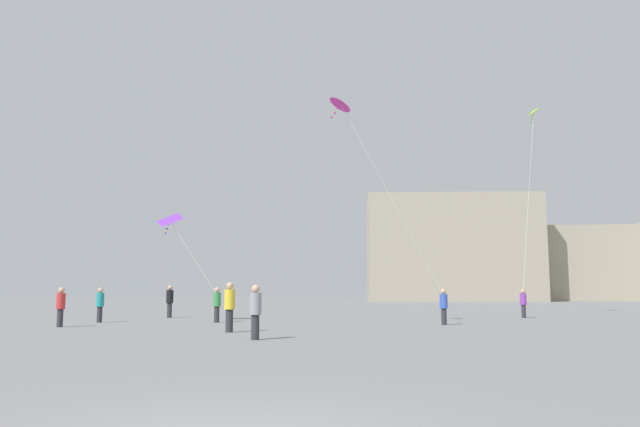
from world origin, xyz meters
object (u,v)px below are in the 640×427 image
object	(u,v)px
building_centre_hall	(560,265)
kite_violet_delta	(170,220)
person_in_purple	(523,302)
person_in_blue	(444,305)
building_left_hall	(453,248)
person_in_red	(61,305)
person_in_green	(217,303)
person_in_grey	(255,310)
kite_lime_diamond	(533,113)
person_in_black	(170,300)
person_in_teal	(100,303)
person_in_yellow	(230,305)
kite_magenta_diamond	(341,105)

from	to	relation	value
building_centre_hall	kite_violet_delta	bearing A→B (deg)	-122.24
person_in_purple	person_in_blue	bearing A→B (deg)	58.58
building_left_hall	person_in_red	bearing A→B (deg)	-113.14
person_in_red	person_in_green	world-z (taller)	person_in_green
person_in_grey	kite_lime_diamond	bearing A→B (deg)	94.82
person_in_purple	person_in_black	xyz separation A→B (m)	(-19.86, -0.65, 0.12)
person_in_grey	person_in_teal	bearing A→B (deg)	173.11
person_in_yellow	person_in_teal	xyz separation A→B (m)	(-7.52, 6.67, -0.09)
person_in_grey	person_in_purple	world-z (taller)	person_in_grey
person_in_teal	person_in_red	bearing A→B (deg)	1.00
person_in_grey	person_in_red	bearing A→B (deg)	-173.33
person_in_yellow	person_in_teal	bearing A→B (deg)	141.65
person_in_purple	building_centre_hall	xyz separation A→B (m)	(23.85, 62.57, 4.75)
person_in_black	building_centre_hall	size ratio (longest dim) A/B	0.07
person_in_grey	person_in_teal	distance (m)	13.47
person_in_yellow	building_left_hall	xyz separation A→B (m)	(20.04, 67.79, 6.74)
person_in_purple	kite_magenta_diamond	distance (m)	15.70
person_in_teal	kite_lime_diamond	size ratio (longest dim) A/B	0.13
person_in_black	kite_lime_diamond	xyz separation A→B (m)	(22.35, 5.26, 12.14)
person_in_teal	kite_lime_diamond	distance (m)	29.09
kite_violet_delta	kite_magenta_diamond	bearing A→B (deg)	-18.88
person_in_yellow	kite_violet_delta	distance (m)	9.73
person_in_blue	kite_magenta_diamond	size ratio (longest dim) A/B	0.18
person_in_yellow	kite_magenta_diamond	bearing A→B (deg)	51.91
kite_magenta_diamond	person_in_purple	bearing A→B (deg)	38.13
person_in_grey	person_in_black	world-z (taller)	person_in_black
person_in_red	building_left_hall	distance (m)	70.85
person_in_blue	person_in_black	world-z (taller)	person_in_black
person_in_yellow	person_in_black	size ratio (longest dim) A/B	1.00
person_in_blue	kite_lime_diamond	size ratio (longest dim) A/B	0.13
person_in_teal	building_left_hall	bearing A→B (deg)	159.21
kite_violet_delta	building_centre_hall	xyz separation A→B (m)	(42.59, 67.54, 0.62)
kite_lime_diamond	person_in_black	bearing A→B (deg)	-166.75
person_in_blue	person_in_green	size ratio (longest dim) A/B	0.95
person_in_blue	kite_lime_diamond	bearing A→B (deg)	176.13
person_in_grey	building_centre_hall	size ratio (longest dim) A/B	0.06
person_in_grey	kite_magenta_diamond	xyz separation A→B (m)	(2.64, 8.02, 8.99)
kite_violet_delta	person_in_green	bearing A→B (deg)	-15.25
person_in_yellow	person_in_teal	distance (m)	10.05
person_in_red	building_left_hall	world-z (taller)	building_left_hall
person_in_yellow	person_in_blue	distance (m)	10.08
building_centre_hall	person_in_red	bearing A→B (deg)	-122.34
kite_magenta_diamond	kite_violet_delta	xyz separation A→B (m)	(-8.65, 2.96, -4.91)
building_left_hall	building_centre_hall	distance (m)	19.56
person_in_purple	building_left_hall	world-z (taller)	building_left_hall
kite_lime_diamond	building_left_hall	world-z (taller)	building_left_hall
person_in_red	person_in_green	distance (m)	6.98
person_in_teal	building_centre_hall	xyz separation A→B (m)	(45.56, 68.48, 4.71)
person_in_yellow	building_left_hall	distance (m)	71.01
person_in_black	kite_violet_delta	xyz separation A→B (m)	(1.11, -4.32, 4.01)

